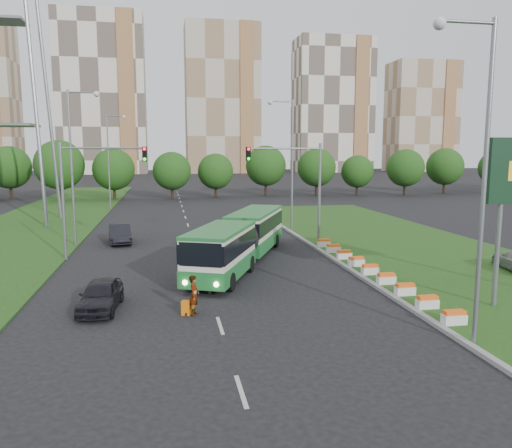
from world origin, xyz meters
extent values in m
plane|color=black|center=(0.00, 0.00, 0.00)|extent=(360.00, 360.00, 0.00)
cube|color=#1D4714|center=(13.00, 8.00, 0.07)|extent=(14.00, 60.00, 0.15)
cube|color=gray|center=(6.05, 8.00, 0.09)|extent=(0.30, 60.00, 0.18)
cube|color=#1D4714|center=(-18.00, 25.00, 0.05)|extent=(12.00, 110.00, 0.10)
cylinder|color=gray|center=(10.00, -6.00, 2.80)|extent=(0.24, 0.24, 5.60)
cylinder|color=gray|center=(6.40, 10.00, 4.00)|extent=(0.20, 0.20, 8.00)
cylinder|color=gray|center=(3.65, 10.00, 7.60)|extent=(5.50, 0.14, 0.14)
cube|color=black|center=(0.90, 10.00, 7.20)|extent=(0.32, 0.32, 1.00)
cylinder|color=gray|center=(-12.00, 9.00, 4.00)|extent=(0.20, 0.20, 8.00)
cylinder|color=gray|center=(-9.25, 9.00, 7.60)|extent=(5.50, 0.14, 0.14)
cube|color=black|center=(-6.50, 9.00, 7.20)|extent=(0.32, 0.32, 1.00)
cube|color=silver|center=(-25.00, 150.00, 26.00)|extent=(28.00, 15.00, 52.00)
cube|color=#C3B59D|center=(15.00, 150.00, 25.00)|extent=(25.00, 15.00, 50.00)
cube|color=silver|center=(55.00, 150.00, 23.50)|extent=(27.00, 15.00, 47.00)
cube|color=#C3B59D|center=(90.00, 150.00, 20.00)|extent=(24.00, 14.00, 40.00)
cube|color=beige|center=(-0.58, 1.04, 1.72)|extent=(2.46, 6.79, 2.66)
cube|color=beige|center=(-0.58, 9.75, 1.72)|extent=(2.46, 8.26, 2.66)
cylinder|color=black|center=(-0.58, 5.03, 1.67)|extent=(2.46, 1.23, 2.46)
cube|color=#1E6A2E|center=(-0.58, 1.04, 0.84)|extent=(2.54, 6.83, 0.93)
cube|color=#1E6A2E|center=(-0.58, 9.75, 0.84)|extent=(2.54, 8.31, 0.93)
cube|color=black|center=(-0.58, 1.04, 2.16)|extent=(2.54, 6.83, 1.03)
cube|color=black|center=(-0.58, 9.75, 2.16)|extent=(2.54, 8.31, 1.03)
imported|color=black|center=(-8.27, -2.87, 0.71)|extent=(2.02, 4.32, 1.43)
imported|color=black|center=(-8.89, 14.89, 0.76)|extent=(2.25, 4.82, 1.53)
imported|color=gray|center=(-3.99, -4.37, 0.92)|extent=(0.62, 0.77, 1.83)
cube|color=orange|center=(-4.37, -4.31, 0.33)|extent=(0.38, 0.33, 0.65)
cylinder|color=black|center=(-4.37, -4.48, 0.08)|extent=(0.04, 0.15, 0.15)
camera|label=1|loc=(-5.15, -26.41, 7.37)|focal=35.00mm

